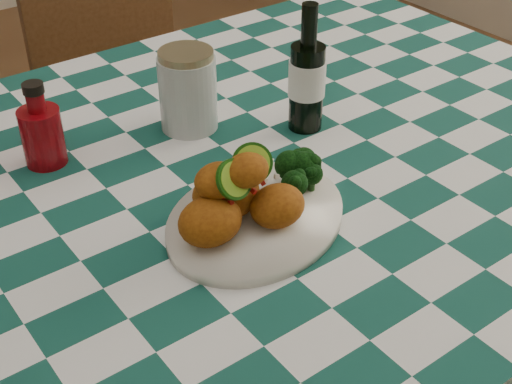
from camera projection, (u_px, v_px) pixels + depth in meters
dining_table at (200, 363)px, 1.29m from camera, size 1.66×1.06×0.79m
plate at (256, 219)px, 0.98m from camera, size 0.34×0.30×0.02m
fried_chicken_pile at (243, 188)px, 0.94m from camera, size 0.16×0.12×0.10m
broccoli_side at (300, 173)px, 1.01m from camera, size 0.07×0.07×0.05m
ketchup_bottle at (40, 124)px, 1.08m from camera, size 0.08×0.08×0.14m
mason_jar at (188, 90)px, 1.17m from camera, size 0.12×0.12×0.14m
beer_bottle at (307, 68)px, 1.15m from camera, size 0.07×0.07×0.22m
wooden_chair_right at (137, 134)px, 1.88m from camera, size 0.44×0.46×0.87m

